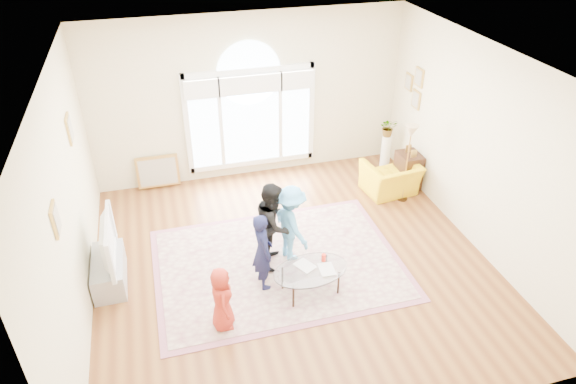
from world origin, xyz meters
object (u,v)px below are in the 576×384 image
object	(u,v)px
area_rug	(278,264)
coffee_table	(311,271)
armchair	(391,178)
television	(103,242)
tv_console	(109,271)

from	to	relation	value
area_rug	coffee_table	distance (m)	0.87
armchair	coffee_table	bearing A→B (deg)	37.22
area_rug	armchair	world-z (taller)	armchair
area_rug	television	world-z (taller)	television
tv_console	coffee_table	world-z (taller)	coffee_table
area_rug	tv_console	size ratio (longest dim) A/B	3.60
area_rug	television	bearing A→B (deg)	173.70
area_rug	television	size ratio (longest dim) A/B	3.10
coffee_table	area_rug	bearing A→B (deg)	104.78
area_rug	armchair	bearing A→B (deg)	29.99
area_rug	television	distance (m)	2.63
area_rug	coffee_table	world-z (taller)	coffee_table
television	armchair	xyz separation A→B (m)	(5.10, 1.22, -0.44)
coffee_table	armchair	world-z (taller)	armchair
area_rug	coffee_table	size ratio (longest dim) A/B	3.02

